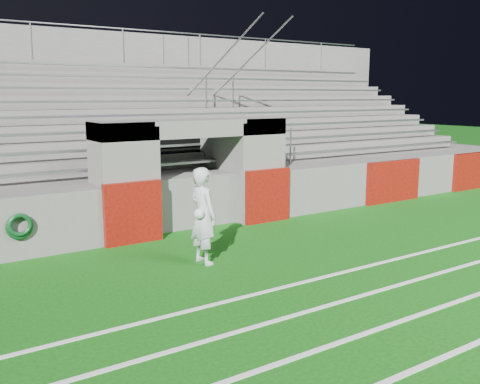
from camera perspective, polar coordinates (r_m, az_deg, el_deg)
ground at (r=10.29m, az=4.69°, el=-7.64°), size 90.00×90.00×0.00m
stadium_structure at (r=16.86m, az=-12.35°, el=4.35°), size 26.00×8.48×5.42m
goalkeeper_with_ball at (r=10.10m, az=-3.96°, el=-2.53°), size 0.50×0.70×1.85m
hose_coil at (r=11.05m, az=-22.45°, el=-3.37°), size 0.51×0.14×0.53m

